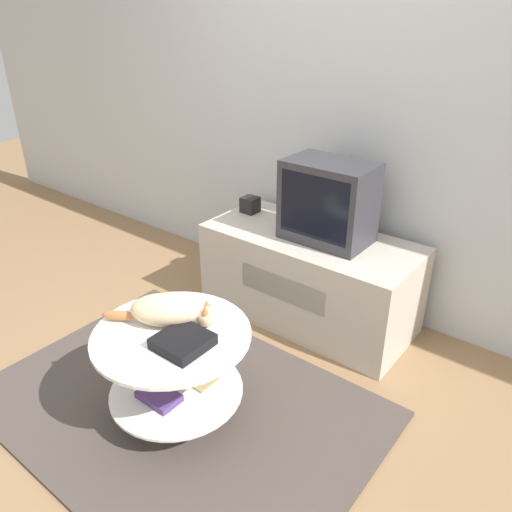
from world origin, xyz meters
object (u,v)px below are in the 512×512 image
Objects in this scene: dvd_box at (183,341)px; cat at (168,311)px; tv at (328,202)px; speaker at (250,205)px.

cat is (-0.18, 0.08, 0.04)m from dvd_box.
dvd_box is (0.01, -1.20, -0.28)m from tv.
tv is 0.66m from speaker.
tv is at bearing 90.42° from dvd_box.
speaker is 0.22× the size of cat.
tv reaches higher than speaker.
tv is 4.86× the size of speaker.
tv is at bearing 47.24° from cat.
dvd_box is 0.20m from cat.
speaker is at bearing 116.79° from dvd_box.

